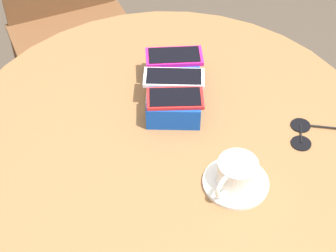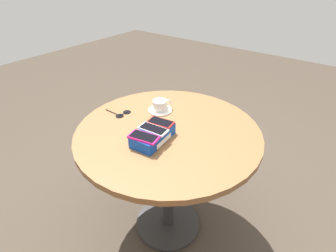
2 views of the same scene
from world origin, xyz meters
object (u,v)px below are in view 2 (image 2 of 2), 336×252
object	(u,v)px
phone_magenta	(144,137)
saucer	(160,110)
round_table	(168,149)
phone_box	(153,135)
phone_red	(161,122)
sunglasses	(122,114)
phone_white	(154,129)
coffee_cup	(160,105)

from	to	relation	value
phone_magenta	saucer	size ratio (longest dim) A/B	1.07
round_table	saucer	xyz separation A→B (m)	(0.13, 0.15, 0.13)
phone_box	phone_red	size ratio (longest dim) A/B	1.73
phone_magenta	sunglasses	bearing A→B (deg)	62.45
phone_box	phone_magenta	distance (m)	0.08
saucer	phone_white	bearing A→B (deg)	-146.83
round_table	phone_box	size ratio (longest dim) A/B	4.08
phone_red	saucer	xyz separation A→B (m)	(0.17, 0.14, -0.06)
phone_white	phone_red	size ratio (longest dim) A/B	1.08
round_table	coffee_cup	distance (m)	0.25
phone_red	coffee_cup	distance (m)	0.23
saucer	coffee_cup	world-z (taller)	coffee_cup
round_table	phone_red	distance (m)	0.19
phone_red	coffee_cup	world-z (taller)	phone_red
round_table	phone_red	bearing A→B (deg)	167.67
phone_magenta	sunglasses	xyz separation A→B (m)	(0.16, 0.30, -0.06)
coffee_cup	sunglasses	bearing A→B (deg)	137.41
phone_box	phone_white	xyz separation A→B (m)	(0.00, -0.00, 0.03)
round_table	phone_white	size ratio (longest dim) A/B	6.55
coffee_cup	phone_white	bearing A→B (deg)	-147.32
phone_magenta	phone_red	size ratio (longest dim) A/B	1.08
phone_white	coffee_cup	xyz separation A→B (m)	(0.24, 0.16, -0.02)
saucer	phone_box	bearing A→B (deg)	-147.77
phone_magenta	saucer	xyz separation A→B (m)	(0.31, 0.16, -0.06)
phone_magenta	coffee_cup	xyz separation A→B (m)	(0.32, 0.16, -0.02)
round_table	phone_box	xyz separation A→B (m)	(-0.12, -0.00, 0.15)
round_table	saucer	size ratio (longest dim) A/B	6.97
phone_magenta	round_table	bearing A→B (deg)	2.37
phone_magenta	phone_white	bearing A→B (deg)	2.16
phone_white	saucer	distance (m)	0.29
phone_box	phone_magenta	size ratio (longest dim) A/B	1.60
phone_white	saucer	world-z (taller)	phone_white
round_table	phone_magenta	bearing A→B (deg)	-177.63
phone_magenta	coffee_cup	size ratio (longest dim) A/B	1.41
phone_box	coffee_cup	distance (m)	0.29
saucer	phone_red	bearing A→B (deg)	-140.56
phone_white	phone_red	world-z (taller)	same
phone_magenta	phone_white	xyz separation A→B (m)	(0.07, 0.00, -0.00)
round_table	phone_white	xyz separation A→B (m)	(-0.11, -0.00, 0.18)
coffee_cup	phone_box	bearing A→B (deg)	-148.26
phone_box	phone_red	xyz separation A→B (m)	(0.07, 0.01, 0.03)
phone_red	coffee_cup	size ratio (longest dim) A/B	1.30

